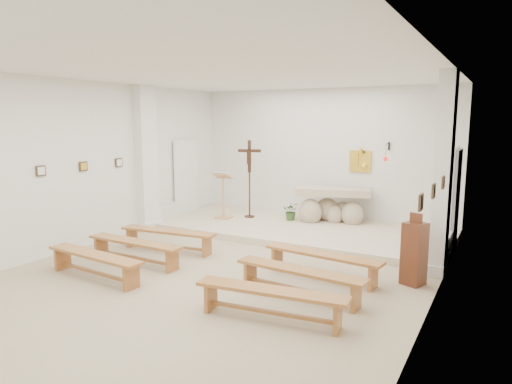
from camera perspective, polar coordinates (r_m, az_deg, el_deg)
The scene contains 29 objects.
ground at distance 8.16m, azimuth -4.97°, elevation -10.23°, with size 7.00×10.00×0.00m, color tan.
wall_left at distance 10.14m, azimuth -21.72°, elevation 3.08°, with size 0.02×10.00×3.50m, color silver.
wall_right at distance 6.49m, azimuth 21.26°, elevation 0.14°, with size 0.02×10.00×3.50m, color silver.
wall_back at distance 12.19m, azimuth 8.19°, elevation 4.50°, with size 7.00×0.02×3.50m, color silver.
ceiling at distance 7.75m, azimuth -5.33°, elevation 14.95°, with size 7.00×10.00×0.02m, color silver.
sanctuary_platform at distance 11.09m, azimuth 5.23°, elevation -4.65°, with size 6.98×3.00×0.15m, color beige.
pilaster_left at distance 11.42m, azimuth -13.54°, elevation 4.05°, with size 0.26×0.55×3.50m, color white.
pilaster_right at distance 8.47m, azimuth 22.36°, elevation 2.01°, with size 0.26×0.55×3.50m, color white.
gold_wall_relief at distance 11.84m, azimuth 12.89°, elevation 3.75°, with size 0.55×0.04×0.55m, color yellow.
sanctuary_lamp at distance 11.41m, azimuth 15.94°, elevation 4.25°, with size 0.11×0.36×0.44m.
station_frame_left_front at distance 9.64m, azimuth -25.30°, elevation 2.40°, with size 0.03×0.20×0.20m, color #3B2C1A.
station_frame_left_mid at distance 10.25m, azimuth -20.77°, elevation 3.02°, with size 0.03×0.20×0.20m, color #3B2C1A.
station_frame_left_rear at distance 10.92m, azimuth -16.77°, elevation 3.55°, with size 0.03×0.20×0.20m, color #3B2C1A.
station_frame_right_front at distance 5.72m, azimuth 19.92°, elevation -1.21°, with size 0.03×0.20×0.20m, color #3B2C1A.
station_frame_right_mid at distance 6.69m, azimuth 21.32°, elevation 0.13°, with size 0.03×0.20×0.20m, color #3B2C1A.
station_frame_right_rear at distance 7.68m, azimuth 22.36°, elevation 1.12°, with size 0.03×0.20×0.20m, color #3B2C1A.
radiator_left at distance 12.18m, azimuth -11.27°, elevation -2.62°, with size 0.10×0.85×0.52m, color silver.
radiator_right at distance 9.42m, azimuth 22.71°, elevation -6.55°, with size 0.10×0.85×0.52m, color silver.
altar at distance 11.62m, azimuth 9.45°, elevation -1.92°, with size 1.94×1.19×0.94m.
lectern at distance 11.82m, azimuth -4.14°, elevation -0.41°, with size 0.47×0.41×1.23m.
crucifix_stand at distance 11.86m, azimuth -0.83°, elevation 2.38°, with size 0.61×0.27×2.02m.
potted_plant at distance 11.69m, azimuth 4.44°, elevation -2.39°, with size 0.42×0.36×0.46m, color #2D5221.
donation_pedestal at distance 7.94m, azimuth 19.16°, elevation -7.24°, with size 0.42×0.42×1.20m.
bench_left_front at distance 9.59m, azimuth -10.96°, elevation -5.35°, with size 2.13×0.57×0.45m.
bench_right_front at distance 7.92m, azimuth 8.26°, elevation -8.33°, with size 2.13×0.57×0.45m.
bench_left_second at distance 8.91m, azimuth -14.93°, elevation -6.59°, with size 2.11×0.37×0.45m.
bench_right_second at distance 7.08m, azimuth 5.46°, elevation -10.39°, with size 2.13×0.51×0.45m.
bench_left_third at distance 8.28m, azimuth -19.54°, elevation -8.00°, with size 2.13×0.50×0.45m.
bench_right_third at distance 6.28m, azimuth 1.87°, elevation -12.96°, with size 2.13×0.58×0.45m.
Camera 1 is at (4.34, -6.37, 2.67)m, focal length 32.00 mm.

